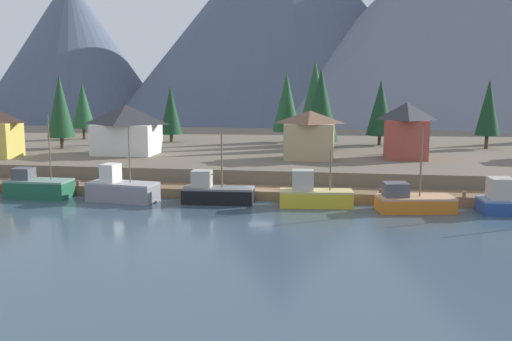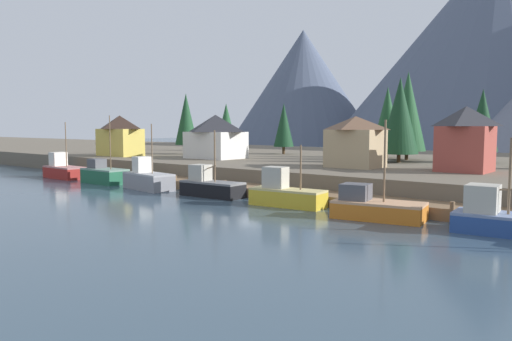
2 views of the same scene
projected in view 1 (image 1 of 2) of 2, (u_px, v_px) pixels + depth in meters
name	position (u px, v px, depth m)	size (l,w,h in m)	color
ground_plane	(282.00, 175.00, 79.94)	(400.00, 400.00, 1.00)	#384C5B
dock	(264.00, 193.00, 62.20)	(80.00, 4.00, 1.60)	brown
shoreline_bank	(291.00, 152.00, 91.39)	(400.00, 56.00, 2.50)	#665B4C
mountain_west_peak	(71.00, 46.00, 204.69)	(62.77, 62.77, 47.40)	#4C566B
mountain_central_peak	(284.00, 13.00, 198.96)	(114.05, 114.05, 69.24)	#4C566B
fishing_boat_green	(38.00, 187.00, 62.07)	(6.61, 3.11, 8.75)	#1E5B3D
fishing_boat_grey	(121.00, 189.00, 60.27)	(7.44, 3.89, 7.66)	gray
fishing_boat_black	(216.00, 192.00, 59.25)	(7.22, 2.95, 6.97)	black
fishing_boat_yellow	(314.00, 195.00, 57.63)	(7.31, 3.16, 5.72)	gold
fishing_boat_orange	(412.00, 201.00, 55.60)	(7.54, 4.34, 7.92)	#CC6B1E
fishing_boat_blue	(510.00, 201.00, 54.62)	(6.36, 3.60, 6.66)	navy
house_tan	(310.00, 134.00, 72.98)	(6.30, 5.01, 6.08)	tan
house_white	(126.00, 129.00, 77.94)	(8.37, 6.42, 6.59)	silver
house_red	(406.00, 130.00, 73.41)	(5.38, 5.11, 7.04)	#9E4238
conifer_near_left	(83.00, 106.00, 97.41)	(3.73, 3.73, 9.35)	#4C3823
conifer_near_right	(488.00, 107.00, 83.49)	(3.40, 3.40, 9.98)	#4C3823
conifer_mid_right	(321.00, 105.00, 82.78)	(5.09, 5.09, 11.39)	#4C3823
conifer_back_left	(60.00, 106.00, 83.99)	(3.90, 3.90, 10.53)	#4C3823
conifer_back_right	(287.00, 102.00, 92.10)	(4.34, 4.34, 10.95)	#4C3823
conifer_centre	(171.00, 110.00, 92.77)	(3.52, 3.52, 8.83)	#4C3823
conifer_far_left	(380.00, 108.00, 88.18)	(4.17, 4.17, 9.83)	#4C3823
conifer_far_right	(315.00, 99.00, 88.06)	(5.31, 5.31, 12.67)	#4C3823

